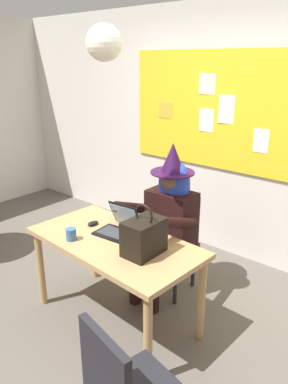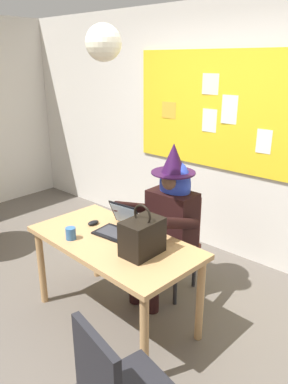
% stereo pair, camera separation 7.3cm
% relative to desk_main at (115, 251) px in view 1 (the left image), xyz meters
% --- Properties ---
extents(ground_plane, '(24.00, 24.00, 0.00)m').
position_rel_desk_main_xyz_m(ground_plane, '(0.05, -0.07, -0.64)').
color(ground_plane, '#5B544C').
extents(wall_back_bulletin, '(6.66, 1.86, 2.61)m').
position_rel_desk_main_xyz_m(wall_back_bulletin, '(0.05, 1.67, 0.68)').
color(wall_back_bulletin, silver).
rests_on(wall_back_bulletin, ground).
extents(desk_main, '(1.42, 0.78, 0.74)m').
position_rel_desk_main_xyz_m(desk_main, '(0.00, 0.00, 0.00)').
color(desk_main, tan).
rests_on(desk_main, ground).
extents(chair_at_desk, '(0.46, 0.46, 0.90)m').
position_rel_desk_main_xyz_m(chair_at_desk, '(0.05, 0.72, -0.14)').
color(chair_at_desk, '#4C1E19').
rests_on(chair_at_desk, ground).
extents(person_costumed, '(0.59, 0.65, 1.40)m').
position_rel_desk_main_xyz_m(person_costumed, '(0.06, 0.59, 0.14)').
color(person_costumed, black).
rests_on(person_costumed, ground).
extents(laptop, '(0.31, 0.34, 0.22)m').
position_rel_desk_main_xyz_m(laptop, '(-0.08, 0.13, 0.14)').
color(laptop, black).
rests_on(laptop, desk_main).
extents(computer_mouse, '(0.07, 0.11, 0.03)m').
position_rel_desk_main_xyz_m(computer_mouse, '(-0.33, 0.08, 0.11)').
color(computer_mouse, black).
rests_on(computer_mouse, desk_main).
extents(handbag, '(0.20, 0.30, 0.38)m').
position_rel_desk_main_xyz_m(handbag, '(0.31, -0.01, 0.23)').
color(handbag, black).
rests_on(handbag, desk_main).
extents(coffee_mug, '(0.08, 0.08, 0.09)m').
position_rel_desk_main_xyz_m(coffee_mug, '(-0.25, -0.21, 0.14)').
color(coffee_mug, '#336099').
rests_on(coffee_mug, desk_main).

